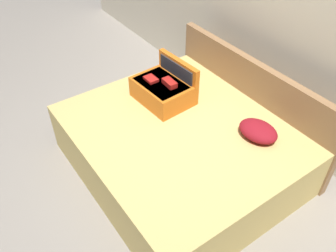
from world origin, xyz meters
The scene contains 6 objects.
ground_plane centered at (0.00, 0.00, 0.00)m, with size 12.00×12.00×0.00m, color gray.
back_wall centered at (0.00, 1.65, 1.30)m, with size 8.00×0.10×2.60m, color beige.
bed centered at (0.00, 0.40, 0.27)m, with size 2.07×1.74×0.53m, color tan.
headboard centered at (0.00, 1.31, 0.46)m, with size 2.11×0.08×0.92m, color olive.
hard_case_large centered at (-0.46, 0.54, 0.66)m, with size 0.58×0.48×0.39m.
pillow_near_headboard centered at (0.49, 0.90, 0.60)m, with size 0.36×0.27×0.14m, color maroon.
Camera 1 is at (1.96, -1.12, 2.71)m, focal length 38.48 mm.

